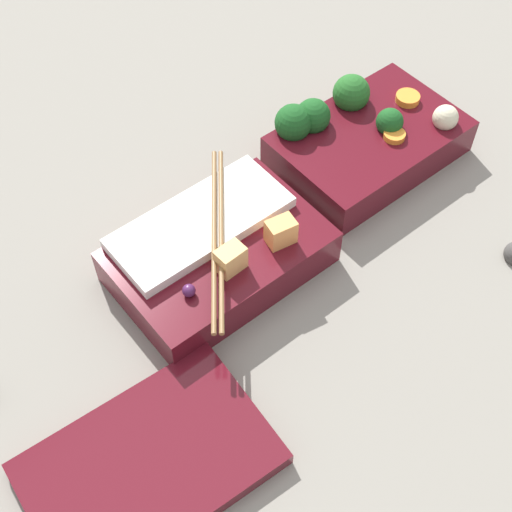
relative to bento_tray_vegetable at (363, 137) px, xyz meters
The scene contains 4 objects.
ground_plane 0.10m from the bento_tray_vegetable, ahead, with size 3.00×3.00×0.00m, color gray.
bento_tray_vegetable is the anchor object (origin of this frame).
bento_tray_rice 0.23m from the bento_tray_vegetable, ahead, with size 0.21×0.19×0.07m.
bento_lid 0.44m from the bento_tray_vegetable, 21.41° to the left, with size 0.21×0.14×0.02m, color #510F19.
Camera 1 is at (0.38, 0.39, 0.61)m, focal length 50.00 mm.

